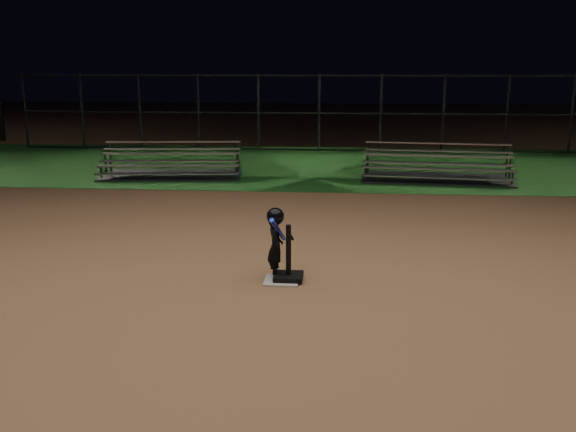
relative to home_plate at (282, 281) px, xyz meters
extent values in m
plane|color=#A16E48|center=(0.00, 0.00, -0.01)|extent=(80.00, 80.00, 0.00)
cube|color=#1A501A|center=(0.00, 10.00, -0.01)|extent=(60.00, 8.00, 0.01)
cube|color=beige|center=(0.00, 0.00, 0.00)|extent=(0.45, 0.45, 0.02)
cube|color=black|center=(0.09, 0.05, 0.04)|extent=(0.38, 0.38, 0.06)
cylinder|color=black|center=(0.09, 0.05, 0.41)|extent=(0.07, 0.07, 0.67)
imported|color=black|center=(-0.09, 0.13, 0.42)|extent=(0.28, 0.36, 0.87)
sphere|color=black|center=(-0.09, 0.13, 0.84)|extent=(0.23, 0.23, 0.23)
cylinder|color=#1B32E9|center=(-0.04, -0.02, 0.70)|extent=(0.16, 0.59, 0.43)
cylinder|color=black|center=(0.12, 0.10, 0.58)|extent=(0.07, 0.19, 0.14)
cube|color=silver|center=(-3.52, 7.34, 0.34)|extent=(3.49, 0.57, 0.03)
cube|color=silver|center=(-3.49, 7.09, 0.18)|extent=(3.49, 0.57, 0.03)
cube|color=silver|center=(-3.57, 7.81, 0.58)|extent=(3.49, 0.57, 0.03)
cube|color=silver|center=(-3.54, 7.57, 0.42)|extent=(3.49, 0.57, 0.03)
cube|color=silver|center=(-3.62, 8.29, 0.82)|extent=(3.49, 0.57, 0.03)
cube|color=silver|center=(-3.59, 8.05, 0.67)|extent=(3.49, 0.57, 0.03)
cube|color=#38383D|center=(-3.57, 7.81, 0.01)|extent=(3.64, 2.05, 0.05)
cube|color=silver|center=(3.06, 7.35, 0.35)|extent=(3.59, 0.57, 0.04)
cube|color=silver|center=(3.04, 7.10, 0.19)|extent=(3.59, 0.57, 0.03)
cube|color=silver|center=(3.11, 7.84, 0.60)|extent=(3.59, 0.57, 0.04)
cube|color=silver|center=(3.09, 7.59, 0.44)|extent=(3.59, 0.57, 0.03)
cube|color=silver|center=(3.16, 8.33, 0.85)|extent=(3.59, 0.57, 0.04)
cube|color=silver|center=(3.13, 8.08, 0.69)|extent=(3.59, 0.57, 0.03)
cube|color=#38383D|center=(3.11, 7.84, 0.01)|extent=(3.75, 2.10, 0.05)
cube|color=#38383D|center=(0.00, 13.00, 0.04)|extent=(20.00, 0.05, 0.05)
cube|color=#38383D|center=(0.00, 13.00, 1.24)|extent=(20.00, 0.05, 0.05)
cube|color=#38383D|center=(0.00, 13.00, 2.44)|extent=(20.00, 0.05, 0.05)
cylinder|color=#38383D|center=(-10.00, 13.00, 1.24)|extent=(0.08, 0.08, 2.50)
cylinder|color=#38383D|center=(-5.00, 13.00, 1.24)|extent=(0.08, 0.08, 2.50)
cylinder|color=#38383D|center=(0.00, 13.00, 1.24)|extent=(0.08, 0.08, 2.50)
cylinder|color=#38383D|center=(5.00, 13.00, 1.24)|extent=(0.08, 0.08, 2.50)
camera|label=1|loc=(0.76, -7.86, 2.77)|focal=39.41mm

